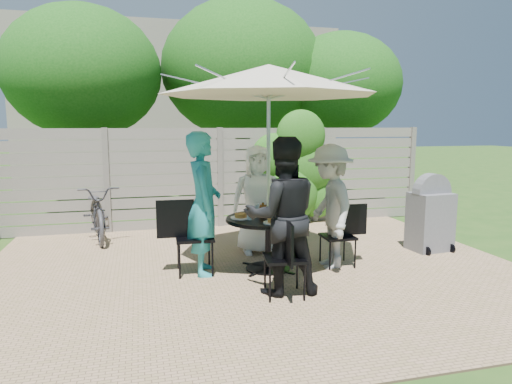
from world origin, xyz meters
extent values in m
plane|color=#254C17|center=(0.00, 0.00, 0.00)|extent=(60.00, 60.00, 0.00)
cube|color=tan|center=(0.00, 0.50, 0.01)|extent=(7.00, 6.00, 0.02)
cube|color=gray|center=(0.00, 3.00, 0.93)|extent=(8.00, 0.10, 1.85)
ellipsoid|color=#236015|center=(1.40, 2.85, 0.90)|extent=(1.20, 0.70, 1.80)
cube|color=gray|center=(0.00, 12.00, 2.50)|extent=(10.00, 6.00, 5.00)
ellipsoid|color=#144D12|center=(-2.50, 5.00, 2.97)|extent=(3.20, 3.20, 2.72)
ellipsoid|color=#144D12|center=(1.00, 5.50, 3.18)|extent=(3.80, 3.80, 3.23)
ellipsoid|color=#144D12|center=(3.20, 4.80, 2.83)|extent=(2.80, 2.80, 2.38)
cylinder|color=black|center=(0.15, 0.29, 0.70)|extent=(1.17, 1.17, 0.03)
cylinder|color=black|center=(0.15, 0.29, 0.35)|extent=(0.08, 0.08, 0.70)
cylinder|color=black|center=(0.15, 0.29, 0.02)|extent=(0.58, 0.58, 0.04)
cylinder|color=silver|center=(0.15, 0.29, 1.25)|extent=(0.05, 0.05, 2.50)
cone|color=beige|center=(0.15, 0.29, 2.45)|extent=(2.95, 2.95, 0.38)
cube|color=black|center=(0.24, 1.23, 0.45)|extent=(0.46, 0.46, 0.04)
cube|color=black|center=(0.24, 1.45, 0.70)|extent=(0.05, 0.44, 0.45)
imported|color=white|center=(0.22, 1.11, 0.80)|extent=(0.83, 0.58, 1.61)
cube|color=black|center=(-0.79, 0.37, 0.48)|extent=(0.49, 0.49, 0.04)
cube|color=black|center=(-1.03, 0.38, 0.73)|extent=(0.47, 0.05, 0.48)
imported|color=teal|center=(-0.68, 0.36, 0.91)|extent=(0.49, 0.70, 1.82)
cube|color=black|center=(0.07, -0.66, 0.44)|extent=(0.49, 0.49, 0.03)
cube|color=black|center=(0.04, -0.88, 0.68)|extent=(0.09, 0.43, 0.44)
imported|color=black|center=(0.08, -0.54, 0.89)|extent=(0.92, 0.74, 1.77)
cube|color=black|center=(1.10, 0.20, 0.42)|extent=(0.42, 0.42, 0.03)
cube|color=black|center=(1.30, 0.20, 0.64)|extent=(0.41, 0.04, 0.42)
imported|color=#ABABA7|center=(0.98, 0.21, 0.83)|extent=(0.71, 1.12, 1.65)
cylinder|color=white|center=(0.18, 0.64, 0.72)|extent=(0.26, 0.26, 0.01)
cylinder|color=#A86A31|center=(0.18, 0.64, 0.75)|extent=(0.15, 0.15, 0.05)
cylinder|color=white|center=(-0.21, 0.32, 0.72)|extent=(0.26, 0.26, 0.01)
cylinder|color=#A86A31|center=(-0.21, 0.32, 0.75)|extent=(0.15, 0.15, 0.05)
cylinder|color=white|center=(0.12, -0.07, 0.72)|extent=(0.26, 0.26, 0.01)
cylinder|color=#A86A31|center=(0.12, -0.07, 0.75)|extent=(0.15, 0.15, 0.05)
cylinder|color=white|center=(0.51, 0.25, 0.72)|extent=(0.26, 0.26, 0.01)
cylinder|color=#A86A31|center=(0.51, 0.25, 0.75)|extent=(0.15, 0.15, 0.05)
cylinder|color=silver|center=(0.07, 0.55, 0.78)|extent=(0.07, 0.07, 0.14)
cylinder|color=silver|center=(-0.12, 0.20, 0.78)|extent=(0.07, 0.07, 0.14)
cylinder|color=silver|center=(0.23, 0.02, 0.78)|extent=(0.07, 0.07, 0.14)
cylinder|color=silver|center=(0.42, 0.37, 0.78)|extent=(0.07, 0.07, 0.14)
cylinder|color=#59280C|center=(0.10, 0.34, 0.79)|extent=(0.09, 0.09, 0.16)
cylinder|color=#C6B293|center=(0.27, 0.50, 0.77)|extent=(0.08, 0.08, 0.12)
imported|color=#333338|center=(-2.15, 2.60, 0.47)|extent=(0.91, 1.85, 0.93)
cube|color=slate|center=(2.77, 0.57, 0.45)|extent=(0.62, 0.50, 0.89)
cylinder|color=slate|center=(2.77, 0.57, 0.89)|extent=(0.60, 0.23, 0.59)
camera|label=1|loc=(-1.44, -5.28, 1.90)|focal=32.00mm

